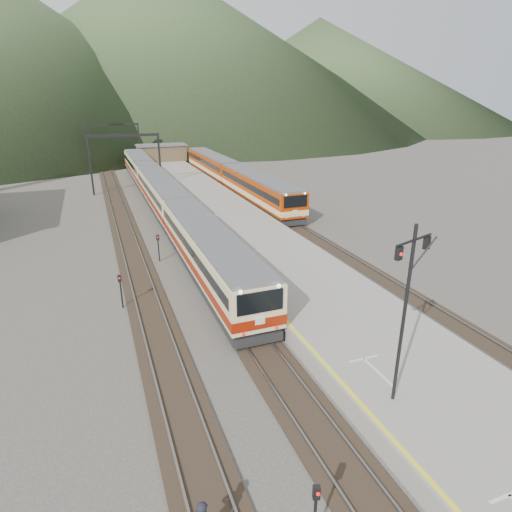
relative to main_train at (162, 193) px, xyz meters
name	(u,v)px	position (x,y,z in m)	size (l,w,h in m)	color
track_main	(168,216)	(0.00, -3.15, -2.07)	(2.60, 200.00, 0.23)	black
track_far	(122,220)	(-5.00, -3.15, -2.07)	(2.60, 200.00, 0.23)	black
track_second	(262,207)	(11.50, -3.15, -2.07)	(2.60, 200.00, 0.23)	black
platform	(220,212)	(5.60, -5.15, -1.63)	(8.00, 100.00, 1.00)	gray
gantry_near	(125,152)	(-2.85, 11.85, 3.45)	(9.55, 0.25, 8.00)	black
gantry_far	(113,137)	(-2.85, 36.85, 3.45)	(9.55, 0.25, 8.00)	black
station_shed	(162,152)	(5.60, 34.85, 0.44)	(9.40, 4.40, 3.10)	brown
hill_b	(156,42)	(30.00, 186.85, 35.37)	(220.00, 220.00, 75.00)	#2C4521
hill_c	(318,71)	(110.00, 166.85, 22.87)	(160.00, 160.00, 50.00)	#2C4521
main_train	(162,193)	(0.00, 0.00, 0.00)	(3.12, 63.92, 3.81)	beige
second_train	(231,174)	(11.50, 8.99, 0.01)	(3.13, 42.56, 3.82)	#A63001
signal_mast	(406,299)	(3.27, -38.83, 3.46)	(2.11, 0.81, 7.57)	black
short_signal_a	(315,507)	(-2.34, -42.49, -0.67)	(0.26, 0.22, 2.27)	black
short_signal_b	(158,244)	(-3.01, -16.80, -0.67)	(0.27, 0.24, 2.27)	black
short_signal_c	(121,287)	(-6.53, -24.32, -0.67)	(0.23, 0.18, 2.27)	black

